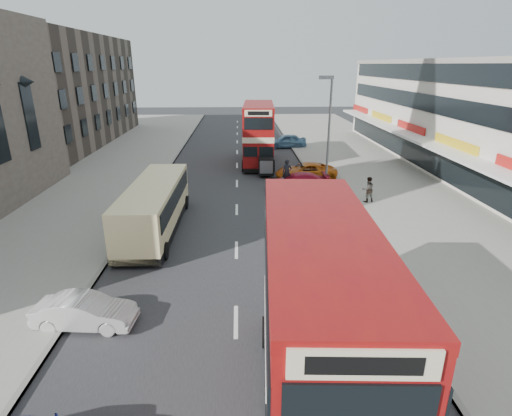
% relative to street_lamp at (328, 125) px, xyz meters
% --- Properties ---
extents(ground, '(160.00, 160.00, 0.00)m').
position_rel_street_lamp_xyz_m(ground, '(-6.52, -18.00, -4.78)').
color(ground, '#28282B').
rests_on(ground, ground).
extents(road_surface, '(12.00, 90.00, 0.01)m').
position_rel_street_lamp_xyz_m(road_surface, '(-6.52, 2.00, -4.78)').
color(road_surface, '#28282B').
rests_on(road_surface, ground).
extents(pavement_right, '(12.00, 90.00, 0.15)m').
position_rel_street_lamp_xyz_m(pavement_right, '(5.48, 2.00, -4.71)').
color(pavement_right, gray).
rests_on(pavement_right, ground).
extents(pavement_left, '(12.00, 90.00, 0.15)m').
position_rel_street_lamp_xyz_m(pavement_left, '(-18.52, 2.00, -4.71)').
color(pavement_left, gray).
rests_on(pavement_left, ground).
extents(kerb_left, '(0.20, 90.00, 0.16)m').
position_rel_street_lamp_xyz_m(kerb_left, '(-12.62, 2.00, -4.71)').
color(kerb_left, gray).
rests_on(kerb_left, ground).
extents(kerb_right, '(0.20, 90.00, 0.16)m').
position_rel_street_lamp_xyz_m(kerb_right, '(-0.42, 2.00, -4.71)').
color(kerb_right, gray).
rests_on(kerb_right, ground).
extents(brick_terrace, '(14.00, 28.00, 12.00)m').
position_rel_street_lamp_xyz_m(brick_terrace, '(-28.52, 20.00, 1.22)').
color(brick_terrace, '#66594C').
rests_on(brick_terrace, ground).
extents(commercial_row, '(9.90, 46.20, 9.30)m').
position_rel_street_lamp_xyz_m(commercial_row, '(13.42, 4.00, -0.09)').
color(commercial_row, beige).
rests_on(commercial_row, ground).
extents(street_lamp, '(1.00, 0.20, 8.12)m').
position_rel_street_lamp_xyz_m(street_lamp, '(0.00, 0.00, 0.00)').
color(street_lamp, slate).
rests_on(street_lamp, ground).
extents(bus_main, '(3.04, 9.47, 5.15)m').
position_rel_street_lamp_xyz_m(bus_main, '(-4.41, -20.01, -2.07)').
color(bus_main, black).
rests_on(bus_main, ground).
extents(bus_second, '(3.08, 9.77, 5.32)m').
position_rel_street_lamp_xyz_m(bus_second, '(-4.50, 8.62, -1.98)').
color(bus_second, black).
rests_on(bus_second, ground).
extents(coach, '(2.60, 9.50, 2.51)m').
position_rel_street_lamp_xyz_m(coach, '(-11.03, -7.23, -3.31)').
color(coach, black).
rests_on(coach, ground).
extents(car_left_front, '(3.65, 1.57, 1.17)m').
position_rel_street_lamp_xyz_m(car_left_front, '(-11.87, -16.00, -4.20)').
color(car_left_front, beige).
rests_on(car_left_front, ground).
extents(car_right_a, '(4.51, 1.84, 1.31)m').
position_rel_street_lamp_xyz_m(car_right_a, '(-2.07, 0.00, -4.13)').
color(car_right_a, '#A3102A').
rests_on(car_right_a, ground).
extents(car_right_b, '(4.96, 2.37, 1.36)m').
position_rel_street_lamp_xyz_m(car_right_b, '(-0.97, 2.87, -4.10)').
color(car_right_b, '#CB6514').
rests_on(car_right_b, ground).
extents(car_right_c, '(4.52, 2.01, 1.51)m').
position_rel_street_lamp_xyz_m(car_right_c, '(-1.05, 16.14, -4.03)').
color(car_right_c, teal).
rests_on(car_right_c, ground).
extents(pedestrian_near, '(0.69, 0.51, 1.73)m').
position_rel_street_lamp_xyz_m(pedestrian_near, '(2.21, -3.22, -3.77)').
color(pedestrian_near, gray).
rests_on(pedestrian_near, pavement_right).
extents(cyclist, '(0.83, 2.00, 2.26)m').
position_rel_street_lamp_xyz_m(cyclist, '(-2.80, 0.27, -4.03)').
color(cyclist, gray).
rests_on(cyclist, ground).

